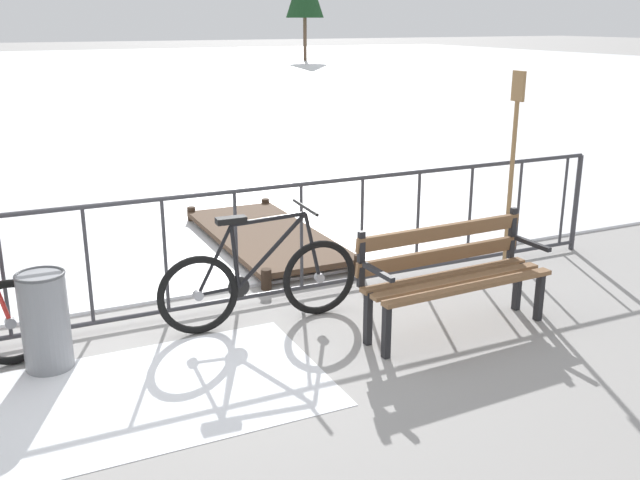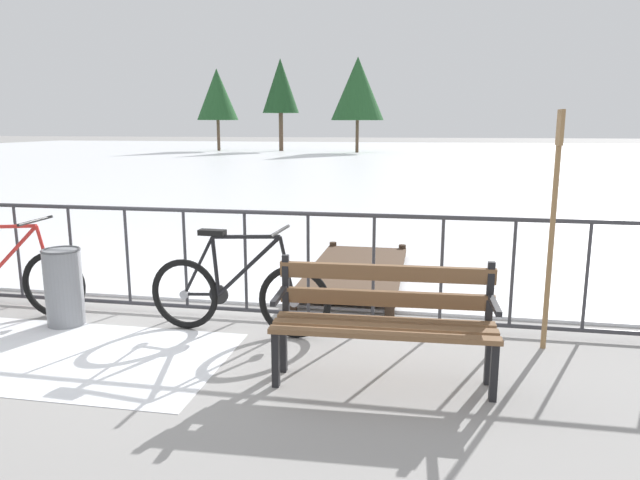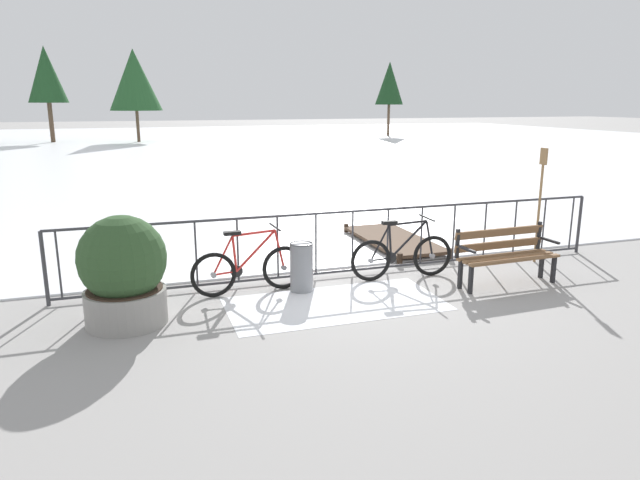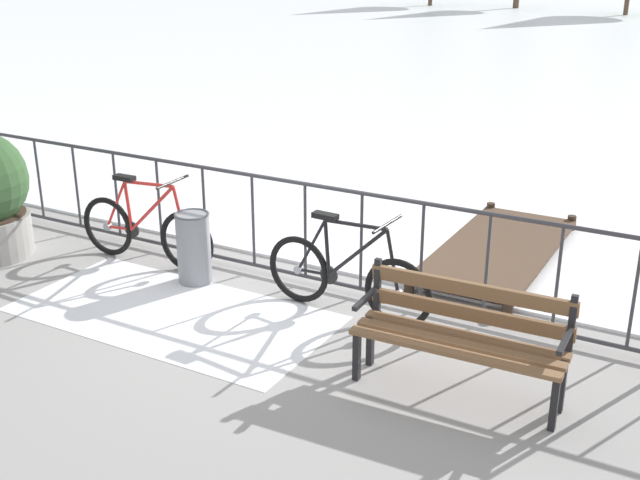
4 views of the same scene
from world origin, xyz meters
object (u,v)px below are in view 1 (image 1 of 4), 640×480
(trash_bin, at_px, (45,320))
(park_bench, at_px, (451,269))
(oar_upright, at_px, (513,161))
(bicycle_near_railing, at_px, (260,282))

(trash_bin, bearing_deg, park_bench, -12.19)
(park_bench, height_order, trash_bin, park_bench)
(oar_upright, bearing_deg, park_bench, -145.96)
(bicycle_near_railing, height_order, oar_upright, oar_upright)
(bicycle_near_railing, distance_m, oar_upright, 2.77)
(park_bench, distance_m, oar_upright, 1.68)
(trash_bin, height_order, oar_upright, oar_upright)
(oar_upright, bearing_deg, bicycle_near_railing, -177.21)
(bicycle_near_railing, distance_m, park_bench, 1.56)
(trash_bin, bearing_deg, oar_upright, 2.81)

